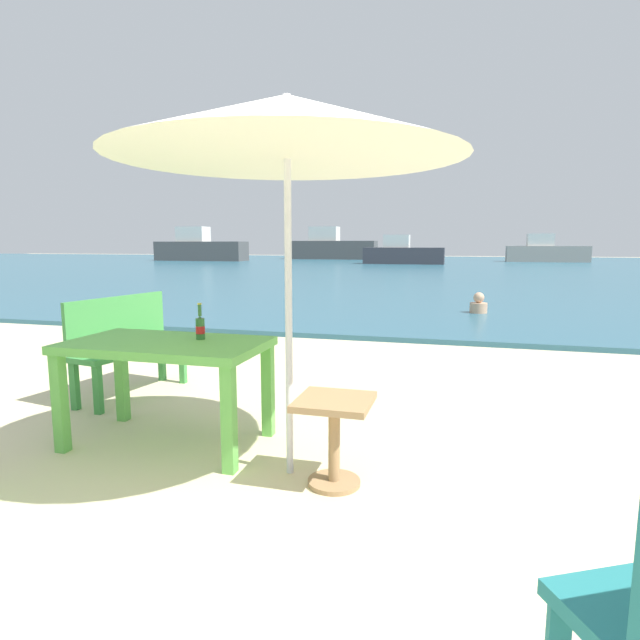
% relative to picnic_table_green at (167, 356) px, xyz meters
% --- Properties ---
extents(ground_plane, '(120.00, 120.00, 0.00)m').
position_rel_picnic_table_green_xyz_m(ground_plane, '(1.00, -0.67, -0.65)').
color(ground_plane, beige).
extents(sea_water, '(120.00, 50.00, 0.08)m').
position_rel_picnic_table_green_xyz_m(sea_water, '(1.00, 29.33, -0.61)').
color(sea_water, '#2D6075').
rests_on(sea_water, ground_plane).
extents(picnic_table_green, '(1.40, 0.80, 0.76)m').
position_rel_picnic_table_green_xyz_m(picnic_table_green, '(0.00, 0.00, 0.00)').
color(picnic_table_green, '#60B24C').
rests_on(picnic_table_green, ground_plane).
extents(beer_bottle_amber, '(0.07, 0.07, 0.26)m').
position_rel_picnic_table_green_xyz_m(beer_bottle_amber, '(0.21, 0.13, 0.20)').
color(beer_bottle_amber, '#2D662D').
rests_on(beer_bottle_amber, picnic_table_green).
extents(patio_umbrella, '(2.10, 2.10, 2.30)m').
position_rel_picnic_table_green_xyz_m(patio_umbrella, '(1.01, -0.24, 1.47)').
color(patio_umbrella, silver).
rests_on(patio_umbrella, ground_plane).
extents(side_table_wood, '(0.44, 0.44, 0.54)m').
position_rel_picnic_table_green_xyz_m(side_table_wood, '(1.32, -0.33, -0.30)').
color(side_table_wood, '#9E7A51').
rests_on(side_table_wood, ground_plane).
extents(bench_green_right, '(0.55, 1.24, 0.95)m').
position_rel_picnic_table_green_xyz_m(bench_green_right, '(-1.06, 1.00, -0.11)').
color(bench_green_right, '#3D8C42').
rests_on(bench_green_right, ground_plane).
extents(swimmer_person, '(0.34, 0.34, 0.41)m').
position_rel_picnic_table_green_xyz_m(swimmer_person, '(2.34, 7.51, -0.41)').
color(swimmer_person, tan).
rests_on(swimmer_person, sea_water).
extents(boat_sailboat, '(7.42, 2.02, 2.70)m').
position_rel_picnic_table_green_xyz_m(boat_sailboat, '(-18.50, 34.83, 0.40)').
color(boat_sailboat, '#4C4C4C').
rests_on(boat_sailboat, sea_water).
extents(boat_barge, '(7.79, 2.12, 2.83)m').
position_rel_picnic_table_green_xyz_m(boat_barge, '(-9.35, 41.64, 0.45)').
color(boat_barge, '#4C4C4C').
rests_on(boat_barge, sea_water).
extents(boat_ferry, '(5.80, 1.58, 2.11)m').
position_rel_picnic_table_green_xyz_m(boat_ferry, '(7.95, 39.19, 0.19)').
color(boat_ferry, gray).
rests_on(boat_ferry, sea_water).
extents(boat_tanker, '(5.36, 1.46, 1.95)m').
position_rel_picnic_table_green_xyz_m(boat_tanker, '(-1.98, 32.29, 0.13)').
color(boat_tanker, '#38383F').
rests_on(boat_tanker, sea_water).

